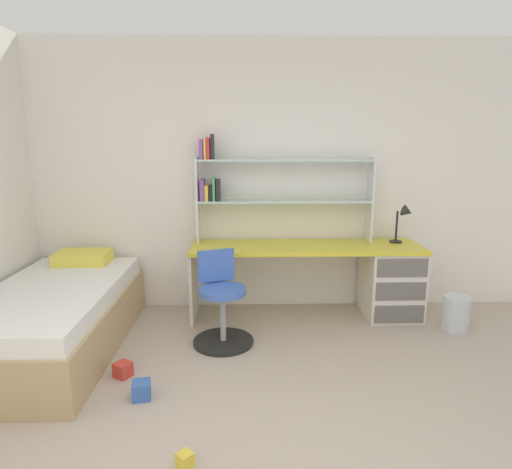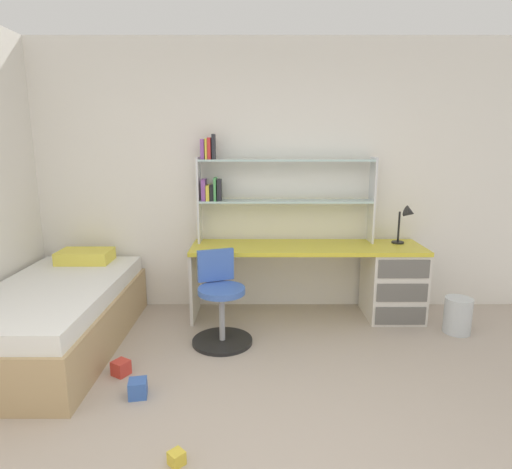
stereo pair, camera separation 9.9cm
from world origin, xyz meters
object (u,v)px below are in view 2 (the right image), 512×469
object	(u,v)px
bookshelf_hutch	(267,184)
toy_block_red_3	(122,368)
toy_block_blue_2	(139,388)
toy_block_yellow_4	(178,458)
swivel_chair	(222,307)
desk	(369,276)
waste_bin	(459,316)
desk_lamp	(408,219)
bed_platform	(57,316)

from	to	relation	value
bookshelf_hutch	toy_block_red_3	world-z (taller)	bookshelf_hutch
toy_block_blue_2	toy_block_yellow_4	xyz separation A→B (m)	(0.38, -0.63, -0.02)
swivel_chair	desk	bearing A→B (deg)	21.98
swivel_chair	toy_block_red_3	size ratio (longest dim) A/B	7.22
waste_bin	toy_block_blue_2	bearing A→B (deg)	-158.86
desk_lamp	toy_block_blue_2	bearing A→B (deg)	-147.05
swivel_chair	toy_block_yellow_4	bearing A→B (deg)	-94.84
desk_lamp	swivel_chair	bearing A→B (deg)	-160.32
bed_platform	toy_block_yellow_4	distance (m)	1.87
toy_block_blue_2	bookshelf_hutch	bearing A→B (deg)	60.37
toy_block_blue_2	toy_block_red_3	world-z (taller)	toy_block_blue_2
waste_bin	toy_block_red_3	world-z (taller)	waste_bin
toy_block_yellow_4	desk	bearing A→B (deg)	53.15
toy_block_red_3	toy_block_yellow_4	world-z (taller)	toy_block_red_3
swivel_chair	desk_lamp	bearing A→B (deg)	19.68
desk	toy_block_blue_2	xyz separation A→B (m)	(-1.90, -1.41, -0.35)
swivel_chair	waste_bin	size ratio (longest dim) A/B	2.41
desk_lamp	bookshelf_hutch	bearing A→B (deg)	175.57
bed_platform	toy_block_red_3	size ratio (longest dim) A/B	17.74
swivel_chair	waste_bin	distance (m)	2.15
bookshelf_hutch	waste_bin	xyz separation A→B (m)	(1.74, -0.56, -1.14)
bookshelf_hutch	waste_bin	size ratio (longest dim) A/B	5.27
desk_lamp	waste_bin	size ratio (longest dim) A/B	1.17
desk	swivel_chair	xyz separation A→B (m)	(-1.40, -0.57, -0.10)
bookshelf_hutch	toy_block_yellow_4	distance (m)	2.60
bookshelf_hutch	toy_block_blue_2	distance (m)	2.20
desk_lamp	toy_block_yellow_4	size ratio (longest dim) A/B	5.01
desk_lamp	bed_platform	distance (m)	3.30
desk	swivel_chair	world-z (taller)	swivel_chair
toy_block_blue_2	desk	bearing A→B (deg)	36.41
desk	toy_block_red_3	bearing A→B (deg)	-152.00
desk	toy_block_blue_2	bearing A→B (deg)	-143.59
swivel_chair	toy_block_red_3	bearing A→B (deg)	-141.81
swivel_chair	toy_block_blue_2	size ratio (longest dim) A/B	6.55
bed_platform	toy_block_yellow_4	xyz separation A→B (m)	(1.25, -1.37, -0.24)
desk	bed_platform	distance (m)	2.86
swivel_chair	toy_block_red_3	world-z (taller)	swivel_chair
swivel_chair	toy_block_yellow_4	world-z (taller)	swivel_chair
desk	bookshelf_hutch	size ratio (longest dim) A/B	1.29
bed_platform	toy_block_blue_2	size ratio (longest dim) A/B	16.10
desk	toy_block_red_3	xyz separation A→B (m)	(-2.11, -1.12, -0.36)
desk	bookshelf_hutch	xyz separation A→B (m)	(-1.01, 0.17, 0.89)
bookshelf_hutch	toy_block_blue_2	xyz separation A→B (m)	(-0.90, -1.58, -1.24)
bed_platform	waste_bin	world-z (taller)	bed_platform
desk	waste_bin	bearing A→B (deg)	-27.86
swivel_chair	toy_block_blue_2	xyz separation A→B (m)	(-0.50, -0.84, -0.25)
toy_block_blue_2	toy_block_yellow_4	bearing A→B (deg)	-59.19
bed_platform	toy_block_red_3	xyz separation A→B (m)	(0.67, -0.46, -0.22)
desk	bookshelf_hutch	bearing A→B (deg)	170.30
waste_bin	toy_block_yellow_4	size ratio (longest dim) A/B	4.28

